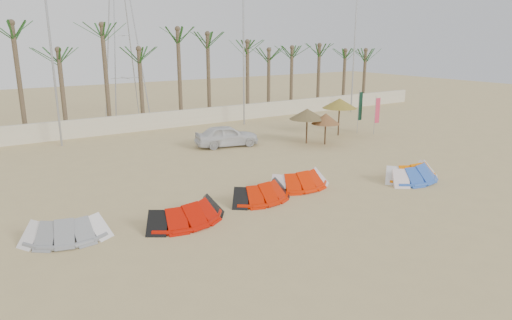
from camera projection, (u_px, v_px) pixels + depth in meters
ground at (345, 229)px, 16.77m from camera, size 120.00×120.00×0.00m
boundary_wall at (140, 122)px, 34.38m from camera, size 60.00×0.30×1.30m
palm_line at (137, 43)px, 34.45m from camera, size 52.00×4.00×7.70m
lamp_b at (52, 55)px, 28.29m from camera, size 1.25×0.14×11.00m
lamp_c at (244, 52)px, 35.69m from camera, size 1.25×0.14×11.00m
lamp_d at (355, 50)px, 42.04m from camera, size 1.25×0.14×11.00m
pylon at (128, 118)px, 39.93m from camera, size 3.00×3.00×14.00m
kite_grey at (63, 227)px, 15.90m from camera, size 3.17×2.11×0.90m
kite_red_left at (184, 211)px, 17.44m from camera, size 3.50×2.01×0.90m
kite_red_mid at (259, 190)px, 19.77m from camera, size 3.06×1.72×0.90m
kite_red_right at (296, 178)px, 21.46m from camera, size 3.18×1.62×0.90m
kite_orange at (408, 170)px, 22.77m from camera, size 3.30×1.81×0.90m
kite_blue at (411, 171)px, 22.58m from camera, size 3.41×1.91×0.90m
parasol_left at (326, 119)px, 29.75m from camera, size 1.88×1.88×2.07m
parasol_mid at (307, 114)px, 29.96m from camera, size 2.37×2.37×2.34m
parasol_right at (340, 103)px, 32.41m from camera, size 2.48×2.48×2.68m
flag_pink at (377, 112)px, 32.99m from camera, size 0.45×0.06×2.79m
flag_green at (360, 107)px, 33.39m from camera, size 0.45×0.07×3.18m
car at (227, 136)px, 29.49m from camera, size 4.32×2.44×1.39m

